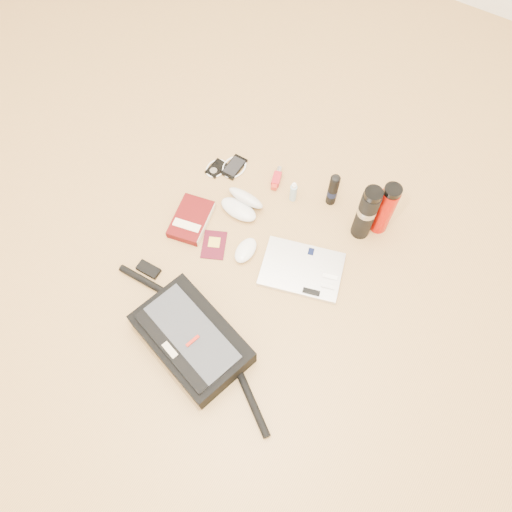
% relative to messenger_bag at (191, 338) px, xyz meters
% --- Properties ---
extents(ground, '(4.00, 4.00, 0.00)m').
position_rel_messenger_bag_xyz_m(ground, '(0.01, 0.32, -0.05)').
color(ground, '#B2854A').
rests_on(ground, ground).
extents(messenger_bag, '(0.83, 0.37, 0.12)m').
position_rel_messenger_bag_xyz_m(messenger_bag, '(0.00, 0.00, 0.00)').
color(messenger_bag, black).
rests_on(messenger_bag, ground).
extents(laptop, '(0.36, 0.30, 0.03)m').
position_rel_messenger_bag_xyz_m(laptop, '(0.20, 0.47, -0.04)').
color(laptop, silver).
rests_on(laptop, ground).
extents(book, '(0.18, 0.23, 0.04)m').
position_rel_messenger_bag_xyz_m(book, '(-0.30, 0.43, -0.04)').
color(book, '#4C0809').
rests_on(book, ground).
extents(passport, '(0.14, 0.16, 0.01)m').
position_rel_messenger_bag_xyz_m(passport, '(-0.16, 0.38, -0.05)').
color(passport, '#430917').
rests_on(passport, ground).
extents(mouse, '(0.08, 0.13, 0.04)m').
position_rel_messenger_bag_xyz_m(mouse, '(-0.03, 0.42, -0.03)').
color(mouse, white).
rests_on(mouse, ground).
extents(sunglasses_case, '(0.18, 0.15, 0.10)m').
position_rel_messenger_bag_xyz_m(sunglasses_case, '(-0.15, 0.59, -0.02)').
color(sunglasses_case, silver).
rests_on(sunglasses_case, ground).
extents(ipod, '(0.09, 0.10, 0.01)m').
position_rel_messenger_bag_xyz_m(ipod, '(-0.36, 0.71, -0.05)').
color(ipod, black).
rests_on(ipod, ground).
extents(phone, '(0.10, 0.13, 0.01)m').
position_rel_messenger_bag_xyz_m(phone, '(-0.30, 0.75, -0.05)').
color(phone, black).
rests_on(phone, ground).
extents(inhaler, '(0.06, 0.12, 0.03)m').
position_rel_messenger_bag_xyz_m(inhaler, '(-0.10, 0.79, -0.04)').
color(inhaler, '#AA1A24').
rests_on(inhaler, ground).
extents(spray_bottle, '(0.04, 0.04, 0.11)m').
position_rel_messenger_bag_xyz_m(spray_bottle, '(0.00, 0.74, -0.00)').
color(spray_bottle, '#98BED0').
rests_on(spray_bottle, ground).
extents(aerosol_can, '(0.05, 0.05, 0.18)m').
position_rel_messenger_bag_xyz_m(aerosol_can, '(0.15, 0.82, 0.03)').
color(aerosol_can, black).
rests_on(aerosol_can, ground).
extents(thermos_black, '(0.09, 0.09, 0.29)m').
position_rel_messenger_bag_xyz_m(thermos_black, '(0.32, 0.75, 0.09)').
color(thermos_black, black).
rests_on(thermos_black, ground).
extents(thermos_red, '(0.09, 0.09, 0.28)m').
position_rel_messenger_bag_xyz_m(thermos_red, '(0.37, 0.81, 0.08)').
color(thermos_red, '#AA0D04').
rests_on(thermos_red, ground).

